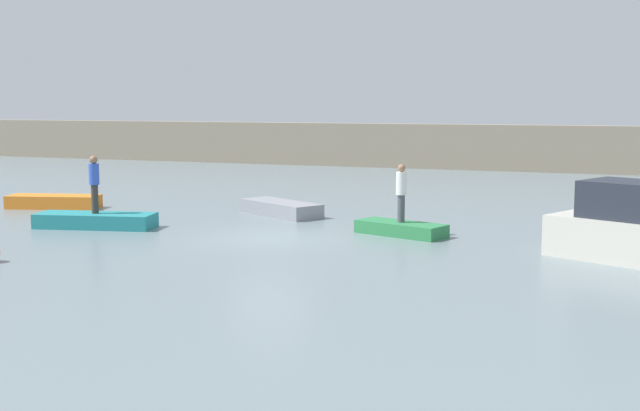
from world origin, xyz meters
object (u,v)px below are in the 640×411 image
(rowboat_grey, at_px, (281,208))
(person_white_shirt, at_px, (401,190))
(rowboat_green, at_px, (401,229))
(rowboat_orange, at_px, (54,202))
(rowboat_teal, at_px, (96,221))
(person_blue_shirt, at_px, (94,181))

(rowboat_grey, distance_m, person_white_shirt, 5.89)
(rowboat_grey, bearing_deg, rowboat_green, 1.62)
(rowboat_orange, height_order, rowboat_grey, rowboat_orange)
(person_white_shirt, bearing_deg, rowboat_teal, -167.43)
(rowboat_orange, height_order, person_blue_shirt, person_blue_shirt)
(rowboat_orange, xyz_separation_m, person_white_shirt, (13.90, -1.34, 1.12))
(rowboat_green, distance_m, person_white_shirt, 1.17)
(rowboat_green, distance_m, person_blue_shirt, 9.77)
(rowboat_orange, relative_size, person_blue_shirt, 1.85)
(rowboat_grey, distance_m, person_blue_shirt, 6.58)
(person_blue_shirt, bearing_deg, rowboat_orange, 142.20)
(rowboat_orange, height_order, rowboat_green, rowboat_orange)
(rowboat_teal, xyz_separation_m, rowboat_grey, (4.32, 4.79, 0.01))
(rowboat_green, height_order, person_blue_shirt, person_blue_shirt)
(rowboat_green, bearing_deg, rowboat_orange, -166.99)
(rowboat_green, xyz_separation_m, person_blue_shirt, (-9.45, -2.11, 1.31))
(rowboat_teal, xyz_separation_m, person_white_shirt, (9.45, 2.11, 1.13))
(rowboat_orange, relative_size, rowboat_grey, 1.02)
(rowboat_teal, distance_m, person_blue_shirt, 1.27)
(rowboat_teal, relative_size, person_white_shirt, 2.15)
(rowboat_green, bearing_deg, person_blue_shirt, -148.91)
(person_blue_shirt, relative_size, person_white_shirt, 1.05)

